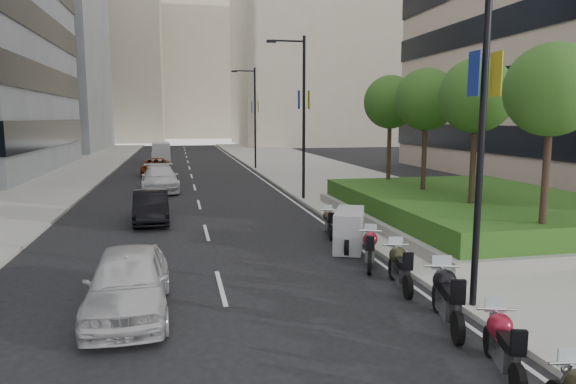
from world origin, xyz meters
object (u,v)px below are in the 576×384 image
object	(u,v)px
lamp_post_1	(301,110)
motorcycle_3	(400,267)
car_b	(151,207)
motorcycle_2	(447,297)
motorcycle_6	(329,223)
lamp_post_0	(477,98)
car_c	(160,179)
car_d	(156,167)
car_a	(128,282)
motorcycle_5	(349,230)
delivery_van	(161,153)
motorcycle_1	(503,345)
motorcycle_4	(370,249)
lamp_post_2	(253,113)

from	to	relation	value
lamp_post_1	motorcycle_3	world-z (taller)	lamp_post_1
lamp_post_1	car_b	bearing A→B (deg)	-150.89
motorcycle_2	motorcycle_6	bearing A→B (deg)	15.64
lamp_post_0	car_c	xyz separation A→B (m)	(-7.84, 22.71, -4.26)
lamp_post_0	motorcycle_3	xyz separation A→B (m)	(-0.88, 1.91, -4.47)
motorcycle_3	car_b	size ratio (longest dim) A/B	0.52
lamp_post_0	car_d	size ratio (longest dim) A/B	1.83
lamp_post_0	car_c	world-z (taller)	lamp_post_0
lamp_post_1	motorcycle_6	bearing A→B (deg)	-96.27
lamp_post_1	car_c	size ratio (longest dim) A/B	1.62
lamp_post_0	lamp_post_1	xyz separation A→B (m)	(0.00, 17.00, 0.00)
motorcycle_3	car_a	distance (m)	7.06
motorcycle_5	delivery_van	size ratio (longest dim) A/B	0.51
car_a	car_c	bearing A→B (deg)	89.11
lamp_post_1	motorcycle_6	world-z (taller)	lamp_post_1
car_a	delivery_van	distance (m)	44.12
motorcycle_3	car_d	size ratio (longest dim) A/B	0.45
car_b	motorcycle_3	bearing A→B (deg)	-59.22
motorcycle_5	car_a	bearing A→B (deg)	146.09
motorcycle_1	motorcycle_2	world-z (taller)	motorcycle_2
motorcycle_5	motorcycle_6	xyz separation A→B (m)	(-0.09, 2.18, -0.18)
lamp_post_0	motorcycle_2	xyz separation A→B (m)	(-0.94, -0.70, -4.41)
delivery_van	motorcycle_2	bearing A→B (deg)	-83.19
car_b	car_c	bearing A→B (deg)	86.89
motorcycle_2	car_a	size ratio (longest dim) A/B	0.53
motorcycle_4	car_c	xyz separation A→B (m)	(-6.92, 18.68, 0.24)
motorcycle_3	car_a	bearing A→B (deg)	102.88
motorcycle_6	car_d	world-z (taller)	car_d
lamp_post_0	motorcycle_2	distance (m)	4.56
lamp_post_0	car_c	size ratio (longest dim) A/B	1.62
motorcycle_4	motorcycle_6	xyz separation A→B (m)	(-0.03, 4.34, -0.04)
motorcycle_2	car_a	xyz separation A→B (m)	(-6.99, 2.23, 0.13)
motorcycle_6	lamp_post_2	bearing A→B (deg)	8.10
lamp_post_1	lamp_post_2	xyz separation A→B (m)	(0.00, 18.00, 0.00)
lamp_post_1	car_d	world-z (taller)	lamp_post_1
lamp_post_0	car_d	distance (m)	33.69
motorcycle_2	motorcycle_6	xyz separation A→B (m)	(-0.01, 9.07, -0.14)
car_b	car_d	distance (m)	19.73
motorcycle_4	car_a	size ratio (longest dim) A/B	0.44
lamp_post_2	motorcycle_1	bearing A→B (deg)	-91.63
lamp_post_0	motorcycle_1	distance (m)	5.47
motorcycle_5	motorcycle_2	bearing A→B (deg)	-157.98
motorcycle_3	car_b	bearing A→B (deg)	43.22
motorcycle_6	motorcycle_5	bearing A→B (deg)	-167.61
car_c	lamp_post_1	bearing A→B (deg)	-39.22
lamp_post_0	car_c	bearing A→B (deg)	109.04
lamp_post_1	car_a	xyz separation A→B (m)	(-7.92, -15.47, -4.28)
motorcycle_5	car_a	distance (m)	8.46
motorcycle_3	lamp_post_0	bearing A→B (deg)	-145.50
motorcycle_3	delivery_van	distance (m)	44.38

